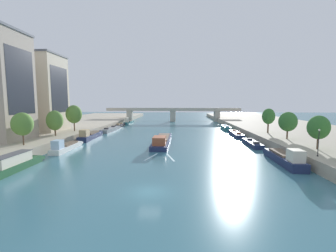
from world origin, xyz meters
TOP-DOWN VIEW (x-y plane):
  - ground_plane at (0.00, 0.00)m, footprint 400.00×400.00m
  - quay_left at (-40.97, 55.00)m, footprint 36.00×170.00m
  - quay_right at (40.97, 55.00)m, footprint 36.00×170.00m
  - barge_midriver at (-0.84, 30.37)m, footprint 3.93×22.32m
  - wake_behind_barge at (-0.03, 16.33)m, footprint 5.60×5.90m
  - moored_boat_left_midway at (-21.16, 7.18)m, footprint 2.38×11.17m
  - moored_boat_left_second at (-20.62, 21.44)m, footprint 2.50×11.98m
  - moored_boat_left_downstream at (-21.29, 36.42)m, footprint 3.00×14.29m
  - moored_boat_left_gap_after at (-20.79, 53.77)m, footprint 3.06×15.22m
  - moored_boat_left_upstream at (-21.10, 67.90)m, footprint 1.97×10.44m
  - moored_boat_left_far at (-20.49, 80.55)m, footprint 2.36×11.64m
  - moored_boat_right_end at (20.94, 13.06)m, footprint 2.89×12.89m
  - moored_boat_right_gap_after at (20.61, 29.00)m, footprint 2.42×11.14m
  - moored_boat_right_near at (20.62, 44.54)m, footprint 2.65×13.32m
  - moored_boat_right_midway at (20.64, 59.85)m, footprint 2.41×11.44m
  - tree_left_end_of_row at (-26.70, 17.05)m, footprint 3.88×3.88m
  - tree_left_far at (-27.08, 29.13)m, footprint 3.88×3.88m
  - tree_left_past_mid at (-26.52, 38.24)m, footprint 4.38×4.38m
  - tree_right_second at (27.79, 15.96)m, footprint 3.63×3.63m
  - tree_right_past_mid at (27.67, 27.05)m, footprint 3.93×3.93m
  - tree_right_midway at (27.20, 37.02)m, footprint 3.28×3.28m
  - lamppost_right_bank at (24.62, 10.38)m, footprint 0.28×0.28m
  - building_left_corner at (-37.03, 38.96)m, footprint 13.14×11.47m
  - bridge_far at (0.00, 95.13)m, footprint 69.94×4.40m

SIDE VIEW (x-z plane):
  - ground_plane at x=0.00m, z-range 0.00..0.00m
  - wake_behind_barge at x=-0.03m, z-range 0.00..0.03m
  - moored_boat_right_gap_after at x=20.61m, z-range -0.52..1.55m
  - moored_boat_right_near at x=20.62m, z-range -0.52..1.62m
  - moored_boat_left_upstream at x=-21.10m, z-range -0.51..1.64m
  - moored_boat_left_gap_after at x=-20.79m, z-range -0.52..1.70m
  - moored_boat_right_midway at x=20.64m, z-range -0.52..1.87m
  - barge_midriver at x=-0.84m, z-range -0.54..2.14m
  - moored_boat_left_second at x=-20.62m, z-range -0.55..2.17m
  - moored_boat_left_far at x=-20.49m, z-range -0.66..2.45m
  - moored_boat_left_downstream at x=-21.29m, z-range -0.56..2.48m
  - quay_left at x=-40.97m, z-range 0.00..1.92m
  - quay_right at x=40.97m, z-range 0.00..1.92m
  - moored_boat_right_end at x=20.94m, z-range -0.60..2.53m
  - moored_boat_left_midway at x=-21.16m, z-range -0.22..2.39m
  - lamppost_right_bank at x=24.62m, z-range 2.13..6.33m
  - bridge_far at x=0.00m, z-range 1.07..8.07m
  - tree_left_far at x=-27.08m, z-range 2.58..8.79m
  - tree_right_second at x=27.79m, z-range 2.80..8.76m
  - tree_right_past_mid at x=27.67m, z-range 2.77..8.85m
  - tree_left_end_of_row at x=-26.70m, z-range 2.84..9.13m
  - tree_right_midway at x=27.20m, z-range 3.07..9.63m
  - tree_left_past_mid at x=-26.52m, z-range 3.03..10.41m
  - building_left_corner at x=-37.03m, z-range 1.93..23.70m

